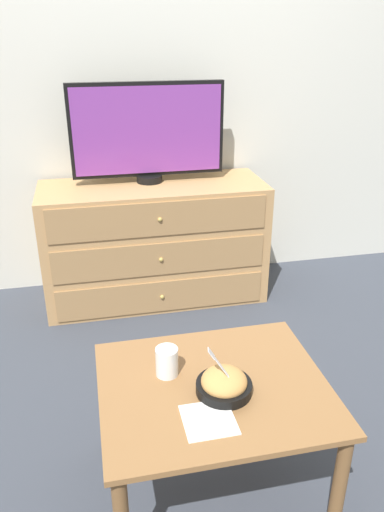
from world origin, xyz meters
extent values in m
plane|color=#383D47|center=(0.00, 0.00, 0.00)|extent=(12.00, 12.00, 0.00)
cube|color=silver|center=(0.00, 0.03, 1.30)|extent=(12.00, 0.05, 2.60)
cube|color=tan|center=(-0.07, -0.27, 0.35)|extent=(1.27, 0.48, 0.70)
cube|color=#A1794C|center=(-0.07, -0.51, 0.12)|extent=(1.17, 0.01, 0.19)
sphere|color=tan|center=(-0.07, -0.52, 0.12)|extent=(0.02, 0.02, 0.02)
cube|color=#A1794C|center=(-0.07, -0.51, 0.35)|extent=(1.17, 0.01, 0.19)
sphere|color=tan|center=(-0.07, -0.52, 0.35)|extent=(0.02, 0.02, 0.02)
cube|color=#A1794C|center=(-0.07, -0.51, 0.58)|extent=(1.17, 0.01, 0.19)
sphere|color=tan|center=(-0.07, -0.52, 0.58)|extent=(0.02, 0.02, 0.02)
cylinder|color=black|center=(-0.08, -0.21, 0.72)|extent=(0.15, 0.15, 0.04)
cube|color=black|center=(-0.08, -0.20, 0.99)|extent=(0.85, 0.04, 0.51)
cube|color=#7A3893|center=(-0.08, -0.22, 0.99)|extent=(0.81, 0.01, 0.47)
cube|color=olive|center=(-0.09, -1.72, 0.45)|extent=(0.74, 0.62, 0.02)
cylinder|color=brown|center=(0.24, -1.99, 0.22)|extent=(0.04, 0.04, 0.44)
cylinder|color=brown|center=(-0.42, -1.45, 0.22)|extent=(0.04, 0.04, 0.44)
cylinder|color=brown|center=(0.24, -1.45, 0.22)|extent=(0.04, 0.04, 0.44)
cylinder|color=black|center=(-0.07, -1.76, 0.48)|extent=(0.18, 0.18, 0.03)
ellipsoid|color=tan|center=(-0.07, -1.76, 0.50)|extent=(0.15, 0.15, 0.08)
cube|color=silver|center=(-0.07, -1.78, 0.55)|extent=(0.09, 0.03, 0.14)
cube|color=silver|center=(-0.11, -1.77, 0.62)|extent=(0.03, 0.03, 0.03)
cylinder|color=white|center=(-0.23, -1.63, 0.49)|extent=(0.07, 0.07, 0.06)
cylinder|color=white|center=(-0.23, -1.63, 0.51)|extent=(0.08, 0.08, 0.10)
cube|color=white|center=(-0.14, -1.87, 0.46)|extent=(0.15, 0.15, 0.00)
camera|label=1|loc=(-0.43, -2.96, 1.51)|focal=35.00mm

